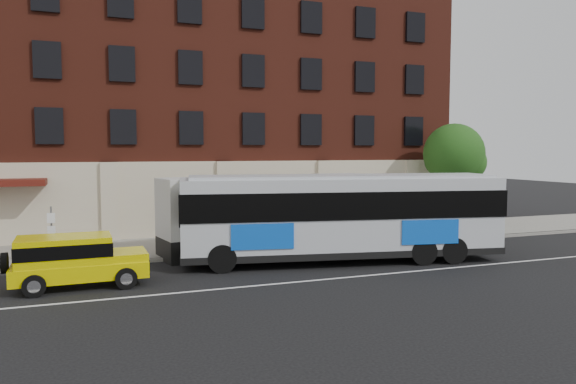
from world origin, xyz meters
name	(u,v)px	position (x,y,z in m)	size (l,w,h in m)	color
ground	(306,285)	(0.00, 0.00, 0.00)	(120.00, 120.00, 0.00)	black
sidewalk	(238,243)	(0.00, 9.00, 0.07)	(60.00, 6.00, 0.15)	#99978B
kerb	(255,253)	(0.00, 6.00, 0.07)	(60.00, 0.25, 0.15)	#99978B
lane_line	(300,282)	(0.00, 0.50, 0.01)	(60.00, 0.12, 0.01)	silver
building	(204,105)	(-0.01, 16.92, 7.58)	(30.00, 12.10, 15.00)	#5B2115
sign_pole	(52,233)	(-8.50, 6.15, 1.45)	(0.30, 0.20, 2.50)	slate
street_tree	(455,156)	(13.54, 9.48, 4.41)	(3.60, 3.60, 6.20)	#36281B
city_bus	(342,214)	(3.01, 3.22, 2.05)	(13.83, 5.31, 3.71)	silver
yellow_suv	(74,258)	(-7.63, 2.53, 1.03)	(4.74, 2.15, 1.80)	#E1D600
shipping_container	(272,214)	(1.08, 6.80, 1.75)	(10.85, 3.97, 3.54)	black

